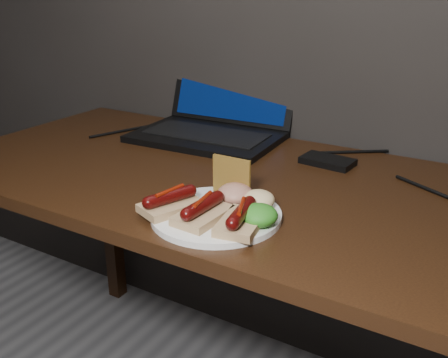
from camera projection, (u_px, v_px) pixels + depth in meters
desk at (215, 206)px, 1.22m from camera, size 1.40×0.70×0.75m
laptop at (216, 118)px, 1.46m from camera, size 0.42×0.37×0.25m
hard_drive at (328, 161)px, 1.24m from camera, size 0.13×0.09×0.02m
desk_cables at (263, 153)px, 1.31m from camera, size 0.97×0.36×0.01m
plate at (216, 215)px, 0.96m from camera, size 0.32×0.32×0.01m
bread_sausage_left at (170, 202)px, 0.96m from camera, size 0.11×0.13×0.04m
bread_sausage_center at (203, 211)px, 0.92m from camera, size 0.08×0.12×0.04m
bread_sausage_right at (241, 218)px, 0.90m from camera, size 0.09×0.13×0.04m
crispbread at (231, 177)px, 1.01m from camera, size 0.08×0.01×0.08m
salad_greens at (259, 215)px, 0.90m from camera, size 0.07×0.07×0.04m
salsa_mound at (235, 194)px, 0.99m from camera, size 0.07×0.07×0.04m
coleslaw_mound at (258, 199)px, 0.97m from camera, size 0.06×0.06×0.04m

